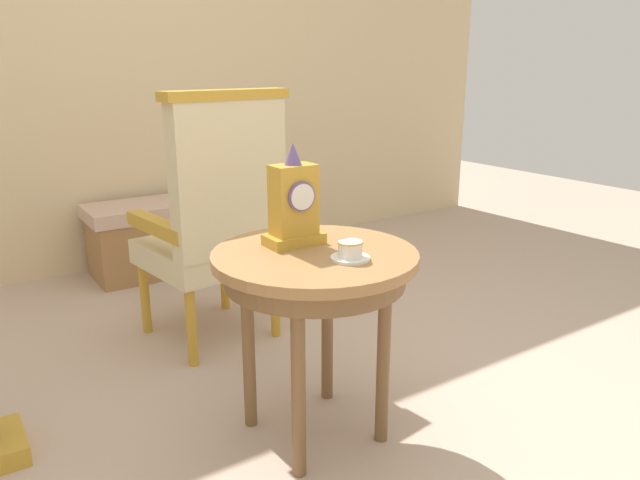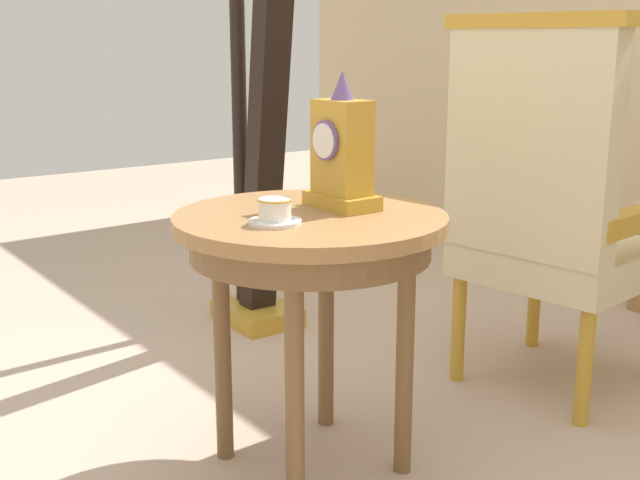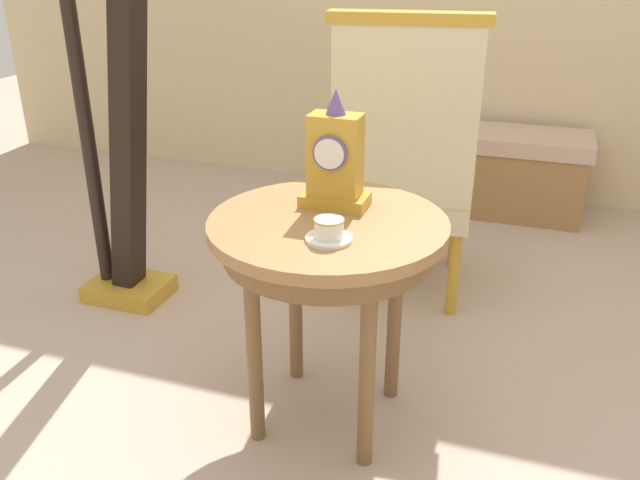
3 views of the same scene
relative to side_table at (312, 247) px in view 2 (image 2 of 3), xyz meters
The scene contains 6 objects.
ground_plane 0.58m from the side_table, 162.94° to the right, with size 10.00×10.00×0.00m, color #BCA38E.
side_table is the anchor object (origin of this frame).
teacup_left 0.18m from the side_table, 71.44° to the right, with size 0.12×0.12×0.06m.
mantel_clock 0.24m from the side_table, 97.49° to the left, with size 0.19×0.11×0.34m.
armchair 0.84m from the side_table, 87.61° to the left, with size 0.61×0.60×1.14m.
harp 1.10m from the side_table, 154.97° to the left, with size 0.40×0.24×1.81m.
Camera 2 is at (1.59, -1.11, 1.07)m, focal length 46.15 mm.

